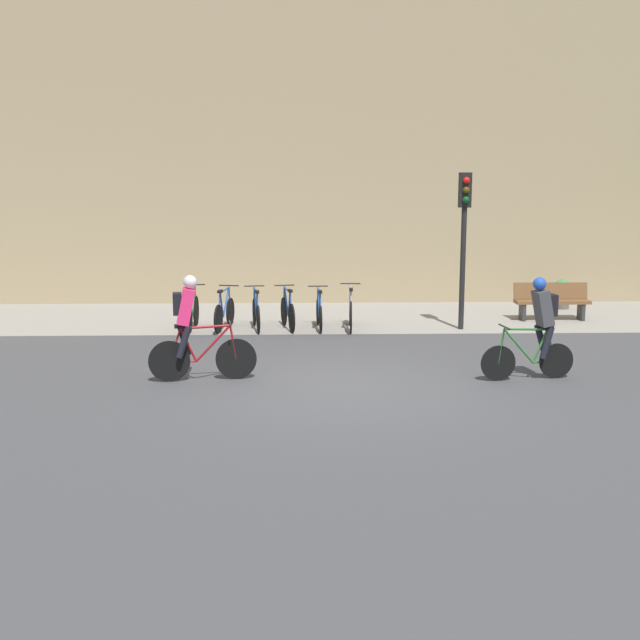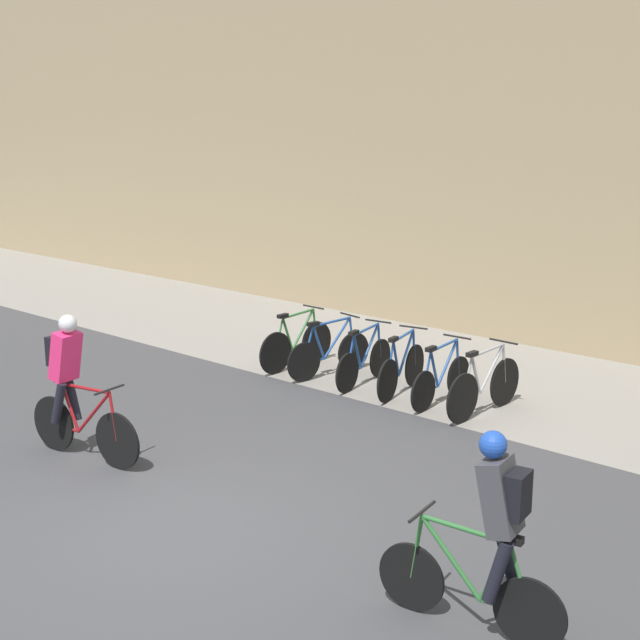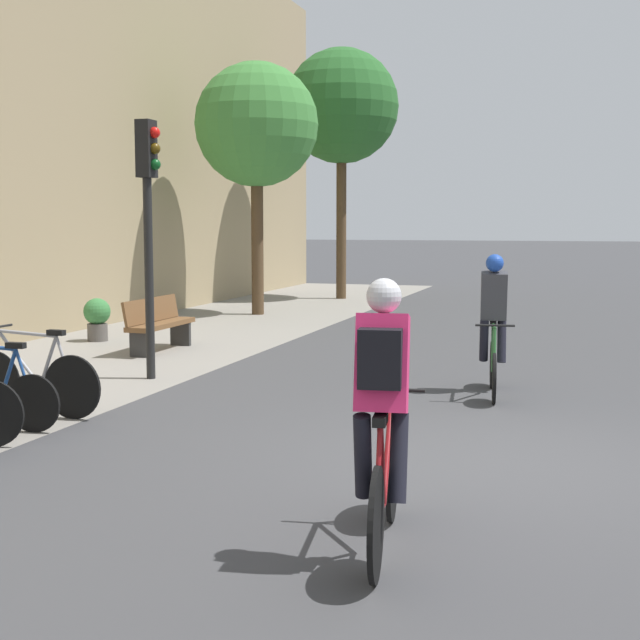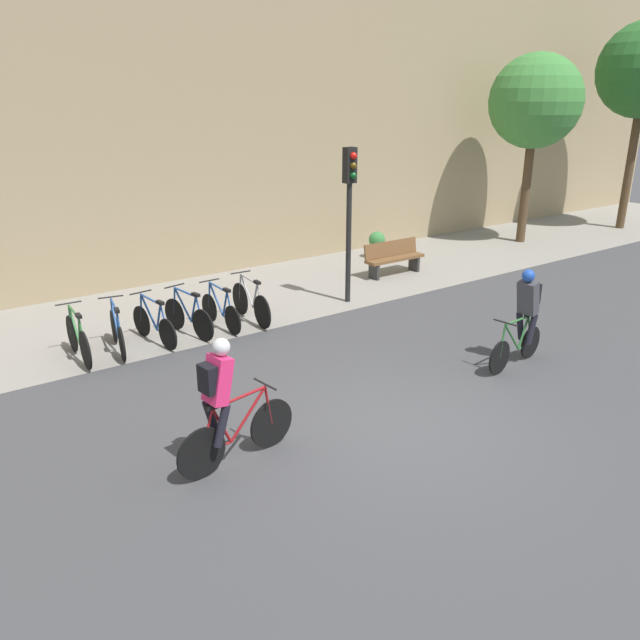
{
  "view_description": "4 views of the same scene",
  "coord_description": "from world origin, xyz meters",
  "px_view_note": "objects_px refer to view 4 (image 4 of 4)",
  "views": [
    {
      "loc": [
        -0.69,
        -12.65,
        3.36
      ],
      "look_at": [
        -0.27,
        1.85,
        0.79
      ],
      "focal_mm": 45.0,
      "sensor_mm": 36.0,
      "label": 1
    },
    {
      "loc": [
        6.58,
        -5.29,
        4.12
      ],
      "look_at": [
        -0.37,
        2.7,
        1.66
      ],
      "focal_mm": 50.0,
      "sensor_mm": 36.0,
      "label": 2
    },
    {
      "loc": [
        -7.81,
        -0.73,
        2.13
      ],
      "look_at": [
        1.46,
        2.14,
        1.07
      ],
      "focal_mm": 50.0,
      "sensor_mm": 36.0,
      "label": 3
    },
    {
      "loc": [
        -5.51,
        -5.87,
        4.56
      ],
      "look_at": [
        0.61,
        2.77,
        0.71
      ],
      "focal_mm": 35.0,
      "sensor_mm": 36.0,
      "label": 4
    }
  ],
  "objects_px": {
    "cyclist_pink": "(224,401)",
    "cyclist_grey": "(525,313)",
    "bench": "(394,257)",
    "potted_plant": "(377,243)",
    "parked_bike_4": "(221,310)",
    "parked_bike_5": "(251,303)",
    "parked_bike_3": "(188,317)",
    "parked_bike_0": "(78,339)",
    "parked_bike_2": "(154,324)",
    "parked_bike_1": "(117,331)",
    "traffic_light_pole": "(350,197)"
  },
  "relations": [
    {
      "from": "cyclist_grey",
      "to": "bench",
      "type": "xyz_separation_m",
      "value": [
        2.04,
        5.71,
        -0.47
      ]
    },
    {
      "from": "parked_bike_0",
      "to": "parked_bike_2",
      "type": "relative_size",
      "value": 1.03
    },
    {
      "from": "parked_bike_0",
      "to": "potted_plant",
      "type": "relative_size",
      "value": 2.14
    },
    {
      "from": "parked_bike_1",
      "to": "parked_bike_2",
      "type": "height_order",
      "value": "parked_bike_1"
    },
    {
      "from": "cyclist_pink",
      "to": "parked_bike_1",
      "type": "xyz_separation_m",
      "value": [
        0.13,
        4.66,
        -0.55
      ]
    },
    {
      "from": "cyclist_pink",
      "to": "parked_bike_2",
      "type": "bearing_deg",
      "value": 79.74
    },
    {
      "from": "parked_bike_1",
      "to": "parked_bike_4",
      "type": "bearing_deg",
      "value": -0.0
    },
    {
      "from": "cyclist_grey",
      "to": "parked_bike_5",
      "type": "bearing_deg",
      "value": 121.26
    },
    {
      "from": "cyclist_grey",
      "to": "parked_bike_3",
      "type": "bearing_deg",
      "value": 132.26
    },
    {
      "from": "traffic_light_pole",
      "to": "parked_bike_3",
      "type": "bearing_deg",
      "value": 177.89
    },
    {
      "from": "parked_bike_5",
      "to": "bench",
      "type": "distance_m",
      "value": 5.0
    },
    {
      "from": "parked_bike_1",
      "to": "traffic_light_pole",
      "type": "bearing_deg",
      "value": -1.54
    },
    {
      "from": "parked_bike_4",
      "to": "parked_bike_0",
      "type": "bearing_deg",
      "value": 179.97
    },
    {
      "from": "parked_bike_1",
      "to": "parked_bike_3",
      "type": "xyz_separation_m",
      "value": [
        1.42,
        0.0,
        0.0
      ]
    },
    {
      "from": "parked_bike_0",
      "to": "parked_bike_2",
      "type": "xyz_separation_m",
      "value": [
        1.42,
        -0.0,
        -0.02
      ]
    },
    {
      "from": "parked_bike_1",
      "to": "parked_bike_5",
      "type": "xyz_separation_m",
      "value": [
        2.85,
        0.0,
        0.02
      ]
    },
    {
      "from": "cyclist_pink",
      "to": "cyclist_grey",
      "type": "xyz_separation_m",
      "value": [
        5.83,
        -0.05,
        0.0
      ]
    },
    {
      "from": "cyclist_pink",
      "to": "parked_bike_0",
      "type": "bearing_deg",
      "value": 97.12
    },
    {
      "from": "parked_bike_2",
      "to": "parked_bike_5",
      "type": "relative_size",
      "value": 0.93
    },
    {
      "from": "parked_bike_0",
      "to": "parked_bike_5",
      "type": "relative_size",
      "value": 0.96
    },
    {
      "from": "parked_bike_0",
      "to": "parked_bike_1",
      "type": "xyz_separation_m",
      "value": [
        0.71,
        -0.0,
        -0.02
      ]
    },
    {
      "from": "parked_bike_4",
      "to": "parked_bike_1",
      "type": "bearing_deg",
      "value": 180.0
    },
    {
      "from": "bench",
      "to": "potted_plant",
      "type": "xyz_separation_m",
      "value": [
        0.81,
        1.64,
        -0.04
      ]
    },
    {
      "from": "cyclist_grey",
      "to": "parked_bike_3",
      "type": "xyz_separation_m",
      "value": [
        -4.28,
        4.71,
        -0.55
      ]
    },
    {
      "from": "cyclist_pink",
      "to": "parked_bike_5",
      "type": "distance_m",
      "value": 5.55
    },
    {
      "from": "parked_bike_1",
      "to": "traffic_light_pole",
      "type": "relative_size",
      "value": 0.47
    },
    {
      "from": "parked_bike_3",
      "to": "bench",
      "type": "bearing_deg",
      "value": 8.99
    },
    {
      "from": "cyclist_pink",
      "to": "traffic_light_pole",
      "type": "height_order",
      "value": "traffic_light_pole"
    },
    {
      "from": "parked_bike_4",
      "to": "parked_bike_5",
      "type": "xyz_separation_m",
      "value": [
        0.71,
        0.0,
        0.03
      ]
    },
    {
      "from": "parked_bike_2",
      "to": "potted_plant",
      "type": "distance_m",
      "value": 8.27
    },
    {
      "from": "parked_bike_3",
      "to": "parked_bike_1",
      "type": "bearing_deg",
      "value": -179.96
    },
    {
      "from": "parked_bike_0",
      "to": "bench",
      "type": "relative_size",
      "value": 0.94
    },
    {
      "from": "parked_bike_1",
      "to": "parked_bike_4",
      "type": "height_order",
      "value": "parked_bike_1"
    },
    {
      "from": "cyclist_grey",
      "to": "parked_bike_3",
      "type": "height_order",
      "value": "cyclist_grey"
    },
    {
      "from": "parked_bike_1",
      "to": "parked_bike_4",
      "type": "distance_m",
      "value": 2.14
    },
    {
      "from": "parked_bike_3",
      "to": "parked_bike_0",
      "type": "bearing_deg",
      "value": 179.99
    },
    {
      "from": "cyclist_grey",
      "to": "parked_bike_2",
      "type": "xyz_separation_m",
      "value": [
        -4.99,
        4.71,
        -0.56
      ]
    },
    {
      "from": "parked_bike_2",
      "to": "parked_bike_4",
      "type": "bearing_deg",
      "value": 0.0
    },
    {
      "from": "parked_bike_2",
      "to": "parked_bike_5",
      "type": "bearing_deg",
      "value": 0.02
    },
    {
      "from": "cyclist_pink",
      "to": "parked_bike_4",
      "type": "height_order",
      "value": "cyclist_pink"
    },
    {
      "from": "cyclist_pink",
      "to": "parked_bike_0",
      "type": "xyz_separation_m",
      "value": [
        -0.58,
        4.66,
        -0.54
      ]
    },
    {
      "from": "potted_plant",
      "to": "parked_bike_2",
      "type": "bearing_deg",
      "value": -161.36
    },
    {
      "from": "parked_bike_0",
      "to": "parked_bike_1",
      "type": "bearing_deg",
      "value": -0.11
    },
    {
      "from": "cyclist_pink",
      "to": "potted_plant",
      "type": "xyz_separation_m",
      "value": [
        8.68,
        7.3,
        -0.51
      ]
    },
    {
      "from": "parked_bike_3",
      "to": "bench",
      "type": "xyz_separation_m",
      "value": [
        6.32,
        1.0,
        0.08
      ]
    },
    {
      "from": "parked_bike_3",
      "to": "parked_bike_4",
      "type": "height_order",
      "value": "parked_bike_3"
    },
    {
      "from": "parked_bike_2",
      "to": "parked_bike_1",
      "type": "bearing_deg",
      "value": 179.98
    },
    {
      "from": "parked_bike_4",
      "to": "bench",
      "type": "xyz_separation_m",
      "value": [
        5.61,
        1.0,
        0.1
      ]
    },
    {
      "from": "parked_bike_4",
      "to": "parked_bike_5",
      "type": "distance_m",
      "value": 0.71
    },
    {
      "from": "parked_bike_2",
      "to": "bench",
      "type": "distance_m",
      "value": 7.1
    }
  ]
}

